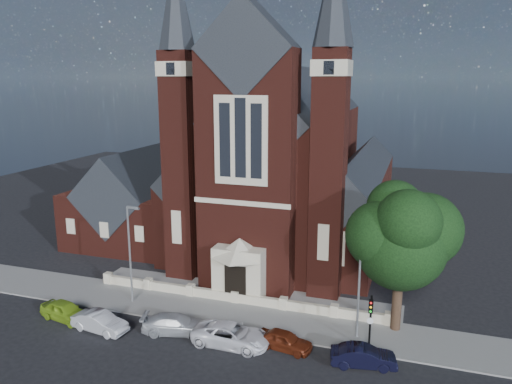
{
  "coord_description": "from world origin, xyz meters",
  "views": [
    {
      "loc": [
        13.36,
        -28.35,
        17.83
      ],
      "look_at": [
        -0.1,
        12.0,
        8.01
      ],
      "focal_mm": 35.0,
      "sensor_mm": 36.0,
      "label": 1
    }
  ],
  "objects_px": {
    "street_tree": "(402,240)",
    "car_navy": "(363,356)",
    "street_lamp_right": "(361,277)",
    "car_white_suv": "(231,335)",
    "car_dark_red": "(284,340)",
    "traffic_signal": "(370,316)",
    "parish_hall": "(137,205)",
    "church": "(289,169)",
    "car_silver_a": "(100,322)",
    "car_silver_b": "(176,324)",
    "car_lime_van": "(65,311)",
    "street_lamp_left": "(130,249)"
  },
  "relations": [
    {
      "from": "car_silver_b",
      "to": "car_dark_red",
      "type": "xyz_separation_m",
      "value": [
        7.92,
        0.36,
        -0.04
      ]
    },
    {
      "from": "church",
      "to": "car_silver_a",
      "type": "distance_m",
      "value": 26.09
    },
    {
      "from": "car_lime_van",
      "to": "parish_hall",
      "type": "bearing_deg",
      "value": 25.96
    },
    {
      "from": "street_lamp_left",
      "to": "traffic_signal",
      "type": "distance_m",
      "value": 19.08
    },
    {
      "from": "car_white_suv",
      "to": "church",
      "type": "bearing_deg",
      "value": 5.48
    },
    {
      "from": "car_silver_a",
      "to": "car_navy",
      "type": "height_order",
      "value": "car_silver_a"
    },
    {
      "from": "street_lamp_left",
      "to": "car_white_suv",
      "type": "height_order",
      "value": "street_lamp_left"
    },
    {
      "from": "church",
      "to": "car_silver_a",
      "type": "xyz_separation_m",
      "value": [
        -7.62,
        -23.8,
        -7.48
      ]
    },
    {
      "from": "traffic_signal",
      "to": "car_lime_van",
      "type": "bearing_deg",
      "value": -173.21
    },
    {
      "from": "car_silver_a",
      "to": "car_dark_red",
      "type": "bearing_deg",
      "value": -75.02
    },
    {
      "from": "parish_hall",
      "to": "car_dark_red",
      "type": "relative_size",
      "value": 3.2
    },
    {
      "from": "parish_hall",
      "to": "car_silver_b",
      "type": "bearing_deg",
      "value": -51.85
    },
    {
      "from": "street_lamp_right",
      "to": "car_white_suv",
      "type": "bearing_deg",
      "value": -155.48
    },
    {
      "from": "car_lime_van",
      "to": "car_navy",
      "type": "relative_size",
      "value": 1.02
    },
    {
      "from": "church",
      "to": "car_navy",
      "type": "distance_m",
      "value": 25.97
    },
    {
      "from": "car_silver_b",
      "to": "car_white_suv",
      "type": "height_order",
      "value": "car_white_suv"
    },
    {
      "from": "parish_hall",
      "to": "car_white_suv",
      "type": "bearing_deg",
      "value": -44.43
    },
    {
      "from": "street_tree",
      "to": "car_silver_a",
      "type": "distance_m",
      "value": 22.16
    },
    {
      "from": "car_lime_van",
      "to": "car_white_suv",
      "type": "xyz_separation_m",
      "value": [
        13.16,
        0.53,
        0.03
      ]
    },
    {
      "from": "car_dark_red",
      "to": "street_lamp_right",
      "type": "bearing_deg",
      "value": -46.61
    },
    {
      "from": "parish_hall",
      "to": "street_tree",
      "type": "xyz_separation_m",
      "value": [
        28.6,
        -12.29,
        2.95
      ]
    },
    {
      "from": "car_white_suv",
      "to": "car_dark_red",
      "type": "xyz_separation_m",
      "value": [
        3.56,
        0.64,
        -0.1
      ]
    },
    {
      "from": "street_lamp_right",
      "to": "parish_hall",
      "type": "bearing_deg",
      "value": 151.78
    },
    {
      "from": "car_dark_red",
      "to": "church",
      "type": "bearing_deg",
      "value": 23.68
    },
    {
      "from": "parish_hall",
      "to": "car_navy",
      "type": "distance_m",
      "value": 32.18
    },
    {
      "from": "traffic_signal",
      "to": "car_white_suv",
      "type": "height_order",
      "value": "traffic_signal"
    },
    {
      "from": "street_lamp_right",
      "to": "street_tree",
      "type": "bearing_deg",
      "value": 34.26
    },
    {
      "from": "car_lime_van",
      "to": "car_silver_b",
      "type": "bearing_deg",
      "value": -73.72
    },
    {
      "from": "car_lime_van",
      "to": "car_dark_red",
      "type": "bearing_deg",
      "value": -74.98
    },
    {
      "from": "street_lamp_right",
      "to": "car_silver_a",
      "type": "relative_size",
      "value": 1.9
    },
    {
      "from": "car_white_suv",
      "to": "street_tree",
      "type": "bearing_deg",
      "value": -62.66
    },
    {
      "from": "car_navy",
      "to": "street_lamp_left",
      "type": "bearing_deg",
      "value": 68.25
    },
    {
      "from": "car_silver_a",
      "to": "car_navy",
      "type": "bearing_deg",
      "value": -78.44
    },
    {
      "from": "traffic_signal",
      "to": "car_dark_red",
      "type": "distance_m",
      "value": 5.93
    },
    {
      "from": "street_lamp_right",
      "to": "traffic_signal",
      "type": "height_order",
      "value": "street_lamp_right"
    },
    {
      "from": "car_dark_red",
      "to": "car_navy",
      "type": "xyz_separation_m",
      "value": [
        5.26,
        -0.39,
        0.03
      ]
    },
    {
      "from": "parish_hall",
      "to": "street_lamp_left",
      "type": "relative_size",
      "value": 1.51
    },
    {
      "from": "street_lamp_right",
      "to": "car_silver_b",
      "type": "distance_m",
      "value": 13.46
    },
    {
      "from": "car_silver_b",
      "to": "car_lime_van",
      "type": "bearing_deg",
      "value": 80.3
    },
    {
      "from": "car_white_suv",
      "to": "street_lamp_left",
      "type": "bearing_deg",
      "value": 70.05
    },
    {
      "from": "car_lime_van",
      "to": "car_white_suv",
      "type": "relative_size",
      "value": 0.78
    },
    {
      "from": "car_lime_van",
      "to": "car_silver_b",
      "type": "height_order",
      "value": "car_lime_van"
    },
    {
      "from": "street_lamp_right",
      "to": "car_silver_b",
      "type": "xyz_separation_m",
      "value": [
        -12.42,
        -3.4,
        -3.91
      ]
    },
    {
      "from": "street_tree",
      "to": "street_lamp_left",
      "type": "bearing_deg",
      "value": -175.24
    },
    {
      "from": "car_silver_b",
      "to": "car_white_suv",
      "type": "relative_size",
      "value": 0.89
    },
    {
      "from": "church",
      "to": "street_lamp_right",
      "type": "height_order",
      "value": "church"
    },
    {
      "from": "traffic_signal",
      "to": "parish_hall",
      "type": "bearing_deg",
      "value": 150.02
    },
    {
      "from": "parish_hall",
      "to": "traffic_signal",
      "type": "bearing_deg",
      "value": -29.98
    },
    {
      "from": "street_lamp_right",
      "to": "car_dark_red",
      "type": "bearing_deg",
      "value": -146.02
    },
    {
      "from": "street_tree",
      "to": "car_navy",
      "type": "bearing_deg",
      "value": -108.81
    }
  ]
}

